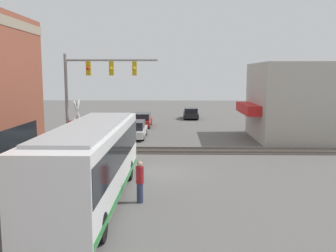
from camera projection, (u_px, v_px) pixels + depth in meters
ground_plane at (162, 172)px, 21.11m from camera, size 120.00×120.00×0.00m
shop_building at (300, 101)px, 31.78m from camera, size 8.16×8.94×6.44m
city_bus at (92, 160)px, 15.89m from camera, size 11.37×2.59×3.39m
traffic_signal_gantry at (93, 82)px, 24.41m from camera, size 0.42×6.11×6.80m
crossing_signal at (77, 123)px, 24.88m from camera, size 1.41×1.18×3.81m
rail_track_near at (165, 150)px, 27.05m from camera, size 2.60×60.00×0.15m
parked_car_white at (135, 130)px, 32.43m from camera, size 4.84×1.82×1.51m
parked_car_red at (142, 120)px, 39.53m from camera, size 4.63×1.82×1.46m
parked_car_black at (191, 114)px, 46.80m from camera, size 4.33×1.82×1.37m
pedestrian_at_crossing at (104, 143)px, 25.13m from camera, size 0.34×0.34×1.79m
pedestrian_near_bus at (140, 181)px, 15.94m from camera, size 0.34×0.34×1.82m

